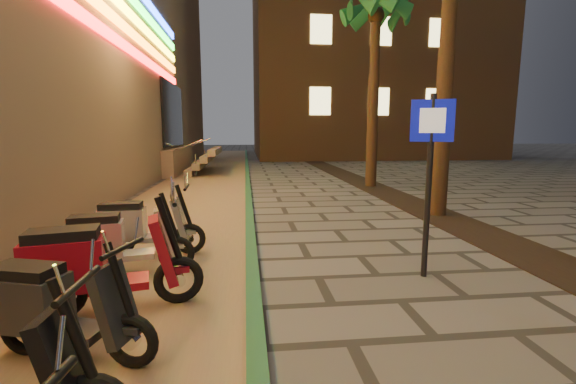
{
  "coord_description": "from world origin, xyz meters",
  "views": [
    {
      "loc": [
        -0.97,
        -1.62,
        1.97
      ],
      "look_at": [
        -0.42,
        3.31,
        1.2
      ],
      "focal_mm": 24.0,
      "sensor_mm": 36.0,
      "label": 1
    }
  ],
  "objects": [
    {
      "name": "parking_strip",
      "position": [
        -2.6,
        10.0,
        0.01
      ],
      "size": [
        3.4,
        60.0,
        0.01
      ],
      "primitive_type": "cube",
      "color": "#8C7251",
      "rests_on": "ground"
    },
    {
      "name": "green_curb",
      "position": [
        -0.9,
        10.0,
        0.05
      ],
      "size": [
        0.18,
        60.0,
        0.1
      ],
      "primitive_type": "cube",
      "color": "#215934",
      "rests_on": "ground"
    },
    {
      "name": "planting_strip",
      "position": [
        3.6,
        5.0,
        0.01
      ],
      "size": [
        1.2,
        40.0,
        0.02
      ],
      "primitive_type": "cube",
      "color": "black",
      "rests_on": "ground"
    },
    {
      "name": "apartment_block",
      "position": [
        9.0,
        32.0,
        12.5
      ],
      "size": [
        18.0,
        16.06,
        25.0
      ],
      "color": "brown",
      "rests_on": "ground"
    },
    {
      "name": "palm_d",
      "position": [
        3.6,
        12.0,
        5.94
      ],
      "size": [
        2.97,
        3.02,
        7.16
      ],
      "color": "#472D19",
      "rests_on": "ground"
    },
    {
      "name": "pedestrian_sign",
      "position": [
        1.46,
        3.22,
        1.6
      ],
      "size": [
        0.51,
        0.24,
        2.47
      ],
      "rotation": [
        0.0,
        0.0,
        -0.4
      ],
      "color": "black",
      "rests_on": "ground"
    },
    {
      "name": "scooter_6",
      "position": [
        -2.65,
        1.71,
        0.48
      ],
      "size": [
        1.55,
        0.8,
        1.1
      ],
      "rotation": [
        0.0,
        0.0,
        -0.29
      ],
      "color": "black",
      "rests_on": "ground"
    },
    {
      "name": "scooter_7",
      "position": [
        -2.6,
        2.54,
        0.56
      ],
      "size": [
        1.82,
        0.85,
        1.28
      ],
      "rotation": [
        0.0,
        0.0,
        0.22
      ],
      "color": "black",
      "rests_on": "ground"
    },
    {
      "name": "scooter_8",
      "position": [
        -2.73,
        3.67,
        0.5
      ],
      "size": [
        1.64,
        0.72,
        1.15
      ],
      "rotation": [
        0.0,
        0.0,
        0.18
      ],
      "color": "black",
      "rests_on": "ground"
    },
    {
      "name": "scooter_9",
      "position": [
        -2.67,
        4.55,
        0.5
      ],
      "size": [
        1.64,
        0.57,
        1.15
      ],
      "rotation": [
        0.0,
        0.0,
        0.05
      ],
      "color": "black",
      "rests_on": "ground"
    }
  ]
}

